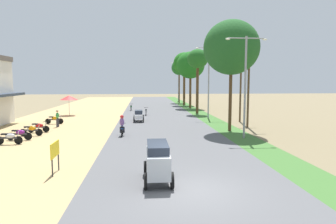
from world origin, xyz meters
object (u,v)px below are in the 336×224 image
Objects in this scene: utility_pole_near at (249,80)px; parked_motorbike_fifth at (54,119)px; car_van_silver at (158,160)px; car_sedan_white at (139,115)px; median_tree_nearest at (231,48)px; motorbike_ahead_second at (146,111)px; motorbike_ahead_third at (131,107)px; median_tree_second at (198,60)px; parked_motorbike_fourth at (39,127)px; parked_motorbike_second at (20,134)px; street_signboard at (55,152)px; motorbike_foreground_rider at (122,126)px; median_tree_fourth at (184,64)px; streetlamp_mid at (209,77)px; pedestrian_on_shoulder at (57,118)px; streetlamp_far at (178,79)px; median_tree_fifth at (179,68)px; parked_motorbike_nearest at (9,137)px; median_tree_third at (190,65)px; vendor_umbrella at (69,98)px; parked_motorbike_third at (31,130)px; utility_pole_far at (241,74)px; streetlamp_near at (245,80)px.

parked_motorbike_fifth is at bearing 169.98° from utility_pole_near.
car_van_silver reaches higher than car_sedan_white.
motorbike_ahead_second is at bearing 119.71° from median_tree_nearest.
motorbike_ahead_third is (-2.34, 31.40, -0.45)m from car_van_silver.
motorbike_ahead_second is at bearing -166.34° from median_tree_second.
median_tree_nearest is (16.37, -0.56, 6.67)m from parked_motorbike_fourth.
street_signboard is (4.93, -8.32, 0.55)m from parked_motorbike_second.
street_signboard is 9.72m from motorbike_foreground_rider.
median_tree_fourth reaches higher than streetlamp_mid.
parked_motorbike_fourth is 0.75× the size of car_van_silver.
pedestrian_on_shoulder reaches higher than motorbike_ahead_third.
median_tree_second is at bearing 28.10° from parked_motorbike_fifth.
utility_pole_near is (18.02, -1.27, 3.51)m from pedestrian_on_shoulder.
motorbike_foreground_rider is 20.39m from motorbike_ahead_third.
streetlamp_far is 32.88m from car_sedan_white.
parked_motorbike_fourth is at bearing -139.70° from median_tree_second.
utility_pole_near is 4.76× the size of motorbike_ahead_second.
motorbike_foreground_rider reaches higher than parked_motorbike_second.
car_van_silver is at bearing -98.17° from median_tree_fifth.
car_sedan_white is (-7.73, -27.13, -6.26)m from median_tree_fifth.
motorbike_ahead_third is at bearing -120.89° from median_tree_fifth.
parked_motorbike_second is (0.10, 1.46, 0.00)m from parked_motorbike_nearest.
parked_motorbike_fifth is 10.27m from motorbike_foreground_rider.
utility_pole_near is 12.76m from motorbike_foreground_rider.
median_tree_third is 1.08× the size of streetlamp_far.
median_tree_third is 3.99× the size of car_sedan_white.
parked_motorbike_nearest is at bearing 126.24° from street_signboard.
median_tree_nearest reaches higher than vendor_umbrella.
street_signboard is (4.72, -10.04, 0.55)m from parked_motorbike_third.
parked_motorbike_nearest is at bearing -111.61° from streetlamp_far.
parked_motorbike_second is 0.22× the size of streetlamp_mid.
pedestrian_on_shoulder is at bearing 80.93° from parked_motorbike_second.
parked_motorbike_nearest is 1.00× the size of motorbike_ahead_second.
motorbike_foreground_rider is at bearing -161.53° from utility_pole_near.
median_tree_fifth is at bearing 64.16° from parked_motorbike_fourth.
median_tree_fifth is 28.89m from car_sedan_white.
streetlamp_mid is at bearing 11.92° from parked_motorbike_fifth.
utility_pole_far reaches higher than parked_motorbike_fourth.
streetlamp_far is 3.70× the size of car_sedan_white.
streetlamp_far is at bearing 68.39° from parked_motorbike_nearest.
median_tree_fifth reaches higher than motorbike_ahead_third.
pedestrian_on_shoulder is at bearing -112.56° from motorbike_ahead_third.
median_tree_third is 5.01× the size of motorbike_ahead_second.
parked_motorbike_fourth is 0.20× the size of median_tree_third.
utility_pole_far is 5.47× the size of motorbike_foreground_rider.
vendor_umbrella is at bearing -144.91° from motorbike_ahead_third.
street_signboard is at bearing -94.60° from motorbike_ahead_third.
vendor_umbrella is at bearing 141.67° from median_tree_nearest.
streetlamp_near is 0.91× the size of streetlamp_far.
median_tree_fourth reaches higher than car_sedan_white.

